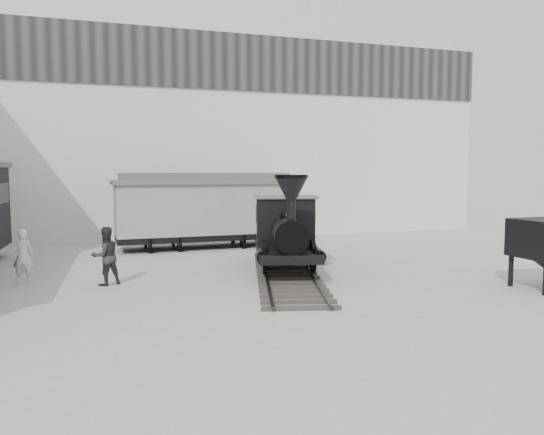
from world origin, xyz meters
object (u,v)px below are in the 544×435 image
object	(u,v)px
visitor_a	(23,256)
boxcar	(207,209)
locomotive	(286,237)
visitor_b	(106,256)

from	to	relation	value
visitor_a	boxcar	bearing A→B (deg)	-136.98
locomotive	visitor_b	distance (m)	6.27
locomotive	visitor_b	bearing A→B (deg)	-161.62
boxcar	visitor_b	size ratio (longest dim) A/B	4.68
visitor_a	visitor_b	size ratio (longest dim) A/B	0.95
locomotive	visitor_a	xyz separation A→B (m)	(-8.81, 0.65, -0.38)
boxcar	visitor_b	distance (m)	8.78
locomotive	visitor_a	bearing A→B (deg)	-169.51
visitor_a	visitor_b	world-z (taller)	visitor_b
visitor_a	visitor_b	xyz separation A→B (m)	(2.57, -1.05, 0.05)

